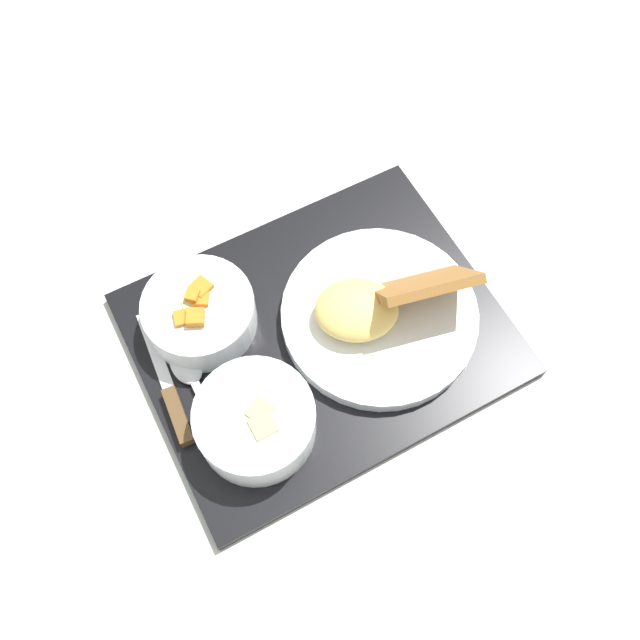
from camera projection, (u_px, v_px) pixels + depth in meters
name	position (u px, v px, depth m)	size (l,w,h in m)	color
ground_plane	(320.00, 337.00, 0.76)	(4.00, 4.00, 0.00)	silver
serving_tray	(320.00, 334.00, 0.76)	(0.41, 0.34, 0.01)	black
bowl_salad	(200.00, 312.00, 0.73)	(0.12, 0.12, 0.06)	silver
bowl_soup	(255.00, 420.00, 0.67)	(0.12, 0.12, 0.05)	silver
plate_main	(379.00, 311.00, 0.74)	(0.22, 0.22, 0.09)	silver
knife	(173.00, 401.00, 0.71)	(0.04, 0.16, 0.01)	silver
spoon	(193.00, 379.00, 0.72)	(0.04, 0.15, 0.01)	silver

